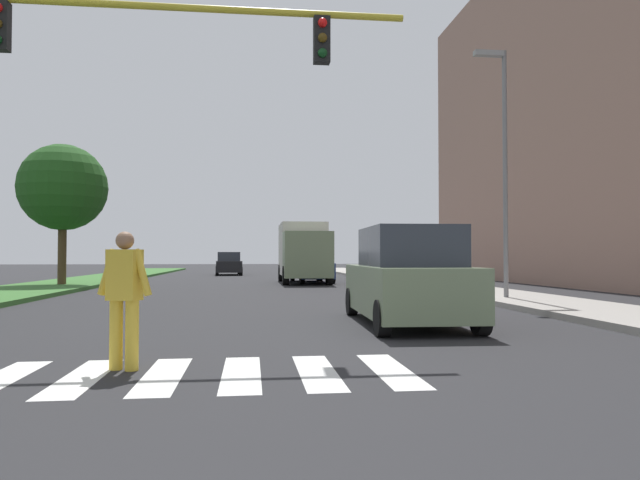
# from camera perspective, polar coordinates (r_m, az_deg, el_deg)

# --- Properties ---
(ground_plane) EXTENTS (140.00, 140.00, 0.00)m
(ground_plane) POSITION_cam_1_polar(r_m,az_deg,el_deg) (30.57, -7.79, -4.15)
(ground_plane) COLOR #262628
(crosswalk) EXTENTS (4.95, 2.20, 0.01)m
(crosswalk) POSITION_cam_1_polar(r_m,az_deg,el_deg) (7.14, -11.37, -12.73)
(crosswalk) COLOR silver
(crosswalk) RESTS_ON ground_plane
(median_strip) EXTENTS (3.91, 64.00, 0.15)m
(median_strip) POSITION_cam_1_polar(r_m,az_deg,el_deg) (29.81, -23.44, -3.96)
(median_strip) COLOR #386B2D
(median_strip) RESTS_ON ground_plane
(tree_far) EXTENTS (3.80, 3.80, 6.17)m
(tree_far) POSITION_cam_1_polar(r_m,az_deg,el_deg) (28.23, -23.79, 4.68)
(tree_far) COLOR #4C3823
(tree_far) RESTS_ON median_strip
(sidewalk_right) EXTENTS (3.00, 64.00, 0.15)m
(sidewalk_right) POSITION_cam_1_polar(r_m,az_deg,el_deg) (29.70, 9.24, -4.08)
(sidewalk_right) COLOR #9E9991
(sidewalk_right) RESTS_ON ground_plane
(traffic_light_gantry) EXTENTS (9.60, 0.30, 6.00)m
(traffic_light_gantry) POSITION_cam_1_polar(r_m,az_deg,el_deg) (11.07, -28.74, 14.34)
(traffic_light_gantry) COLOR gold
(traffic_light_gantry) RESTS_ON median_strip
(street_lamp_right) EXTENTS (1.02, 0.24, 7.50)m
(street_lamp_right) POSITION_cam_1_polar(r_m,az_deg,el_deg) (18.77, 17.33, 8.34)
(street_lamp_right) COLOR slate
(street_lamp_right) RESTS_ON sidewalk_right
(pedestrian_performer) EXTENTS (0.73, 0.36, 1.69)m
(pedestrian_performer) POSITION_cam_1_polar(r_m,az_deg,el_deg) (7.55, -18.54, -4.96)
(pedestrian_performer) COLOR gold
(pedestrian_performer) RESTS_ON ground_plane
(suv_crossing) EXTENTS (2.09, 4.66, 1.97)m
(suv_crossing) POSITION_cam_1_polar(r_m,az_deg,el_deg) (12.05, 8.52, -3.73)
(suv_crossing) COLOR gray
(suv_crossing) RESTS_ON ground_plane
(sedan_midblock) EXTENTS (2.04, 4.58, 1.67)m
(sedan_midblock) POSITION_cam_1_polar(r_m,az_deg,el_deg) (31.18, -0.86, -2.69)
(sedan_midblock) COLOR navy
(sedan_midblock) RESTS_ON ground_plane
(sedan_distant) EXTENTS (2.12, 4.63, 1.67)m
(sedan_distant) POSITION_cam_1_polar(r_m,az_deg,el_deg) (43.34, -8.91, -2.35)
(sedan_distant) COLOR black
(sedan_distant) RESTS_ON ground_plane
(truck_box_delivery) EXTENTS (2.40, 6.20, 3.10)m
(truck_box_delivery) POSITION_cam_1_polar(r_m,az_deg,el_deg) (30.17, -1.62, -1.10)
(truck_box_delivery) COLOR gray
(truck_box_delivery) RESTS_ON ground_plane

